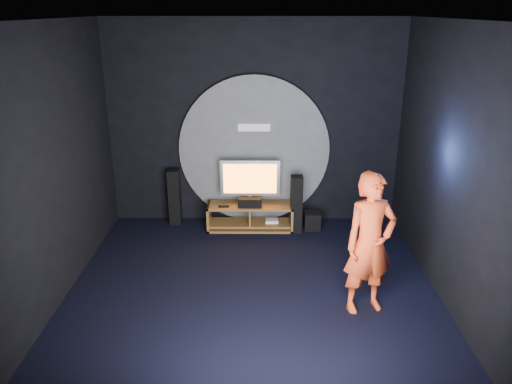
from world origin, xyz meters
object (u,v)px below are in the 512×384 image
at_px(tower_speaker_right, 296,204).
at_px(player, 370,244).
at_px(tv, 250,180).
at_px(media_console, 250,218).
at_px(subwoofer, 312,220).
at_px(tower_speaker_left, 175,197).

distance_m(tower_speaker_right, player, 2.49).
height_order(tv, player, player).
distance_m(media_console, player, 2.96).
xyz_separation_m(subwoofer, player, (0.43, -2.45, 0.76)).
bearing_deg(media_console, tower_speaker_left, 170.33).
height_order(media_console, tower_speaker_left, tower_speaker_left).
distance_m(tower_speaker_left, subwoofer, 2.45).
relative_size(tower_speaker_right, subwoofer, 3.29).
bearing_deg(tv, player, -58.94).
height_order(media_console, subwoofer, media_console).
bearing_deg(tower_speaker_right, player, -72.76).
bearing_deg(tower_speaker_left, subwoofer, -5.27).
distance_m(media_console, tower_speaker_left, 1.39).
distance_m(media_console, tv, 0.68).
relative_size(media_console, subwoofer, 4.86).
xyz_separation_m(tower_speaker_left, tower_speaker_right, (2.12, -0.33, 0.00)).
bearing_deg(tower_speaker_left, tower_speaker_right, -8.84).
bearing_deg(media_console, player, -58.37).
bearing_deg(subwoofer, tower_speaker_left, 174.73).
xyz_separation_m(tower_speaker_right, player, (0.73, -2.35, 0.41)).
bearing_deg(tv, tower_speaker_left, 173.12).
distance_m(tv, tower_speaker_right, 0.89).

